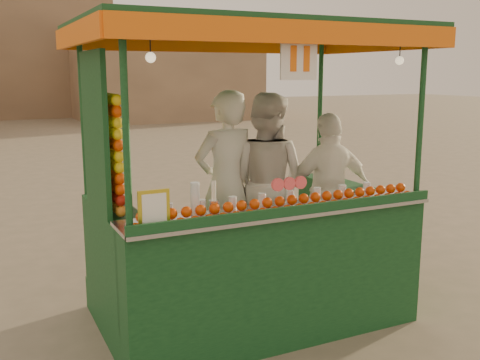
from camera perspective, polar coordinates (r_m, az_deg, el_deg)
name	(u,v)px	position (r m, az deg, el deg)	size (l,w,h in m)	color
ground	(255,317)	(5.73, 1.53, -13.94)	(90.00, 90.00, 0.00)	brown
building_right	(165,71)	(30.12, -7.76, 11.04)	(9.00, 6.00, 5.00)	#937354
juice_cart	(246,231)	(5.34, 0.61, -5.25)	(3.14, 2.04, 2.85)	#0F3718
vendor_left	(226,185)	(5.62, -1.46, -0.55)	(0.75, 0.54, 1.92)	white
vendor_middle	(265,182)	(5.87, 2.61, -0.23)	(1.13, 1.16, 1.89)	silver
vendor_right	(329,192)	(5.94, 9.17, -1.23)	(1.03, 0.53, 1.68)	white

